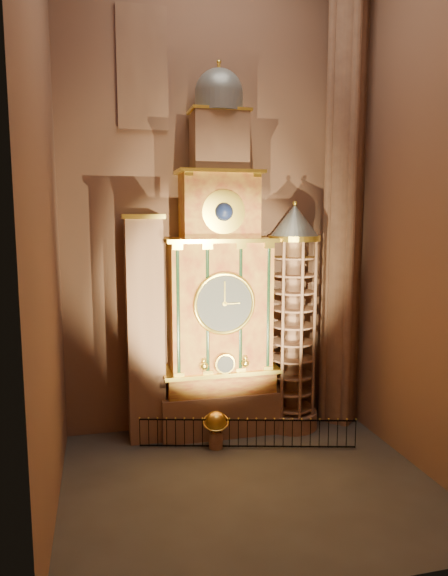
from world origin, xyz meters
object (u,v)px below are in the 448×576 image
object	(u,v)px
portrait_tower	(145,328)
celestial_globe	(216,426)
stair_turret	(293,320)
iron_railing	(247,434)
astronomical_clock	(219,292)

from	to	relation	value
portrait_tower	celestial_globe	world-z (taller)	portrait_tower
portrait_tower	stair_turret	bearing A→B (deg)	-2.33
stair_turret	iron_railing	world-z (taller)	stair_turret
portrait_tower	stair_turret	distance (m)	6.91
astronomical_clock	iron_railing	distance (m)	6.40
celestial_globe	iron_railing	xyz separation A→B (m)	(1.32, -0.42, -0.31)
portrait_tower	celestial_globe	distance (m)	5.32
astronomical_clock	iron_railing	world-z (taller)	astronomical_clock
stair_turret	celestial_globe	size ratio (longest dim) A/B	6.50
astronomical_clock	portrait_tower	world-z (taller)	astronomical_clock
iron_railing	celestial_globe	bearing A→B (deg)	162.33
iron_railing	stair_turret	bearing A→B (deg)	34.15
portrait_tower	stair_turret	xyz separation A→B (m)	(6.90, -0.28, 0.12)
stair_turret	iron_railing	size ratio (longest dim) A/B	1.18
stair_turret	astronomical_clock	bearing A→B (deg)	175.70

